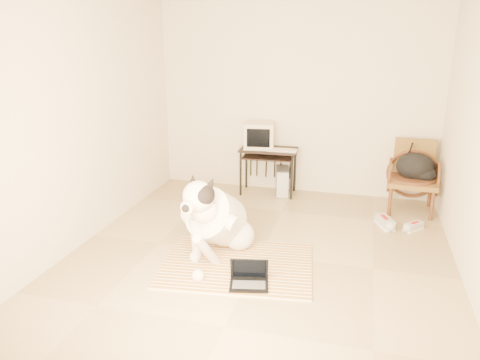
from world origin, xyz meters
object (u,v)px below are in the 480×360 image
at_px(crt_monitor, 259,135).
at_px(pc_tower, 282,181).
at_px(computer_desk, 268,155).
at_px(backpack, 417,168).
at_px(dog, 216,220).
at_px(rattan_chair, 413,176).
at_px(laptop, 249,278).

relative_size(crt_monitor, pc_tower, 1.05).
distance_m(computer_desk, backpack, 2.02).
distance_m(dog, computer_desk, 2.08).
height_order(computer_desk, rattan_chair, rattan_chair).
height_order(dog, backpack, dog).
relative_size(computer_desk, backpack, 1.61).
bearing_deg(laptop, rattan_chair, 57.04).
relative_size(pc_tower, rattan_chair, 0.48).
bearing_deg(rattan_chair, laptop, -122.96).
xyz_separation_m(pc_tower, backpack, (1.80, -0.21, 0.40)).
bearing_deg(laptop, backpack, 56.19).
height_order(computer_desk, crt_monitor, crt_monitor).
height_order(dog, rattan_chair, dog).
height_order(laptop, rattan_chair, rattan_chair).
height_order(rattan_chair, backpack, rattan_chair).
xyz_separation_m(pc_tower, rattan_chair, (1.77, -0.19, 0.27)).
relative_size(dog, rattan_chair, 1.50).
height_order(laptop, backpack, backpack).
bearing_deg(backpack, computer_desk, 175.11).
bearing_deg(computer_desk, crt_monitor, 163.16).
bearing_deg(backpack, rattan_chair, 149.78).
distance_m(crt_monitor, rattan_chair, 2.16).
xyz_separation_m(laptop, pc_tower, (-0.16, 2.66, 0.12)).
height_order(crt_monitor, backpack, crt_monitor).
bearing_deg(dog, pc_tower, 80.90).
bearing_deg(dog, crt_monitor, 90.43).
xyz_separation_m(computer_desk, backpack, (2.01, -0.17, 0.01)).
height_order(pc_tower, rattan_chair, rattan_chair).
height_order(crt_monitor, pc_tower, crt_monitor).
distance_m(dog, laptop, 0.81).
relative_size(laptop, rattan_chair, 0.44).
bearing_deg(dog, laptop, -48.50).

